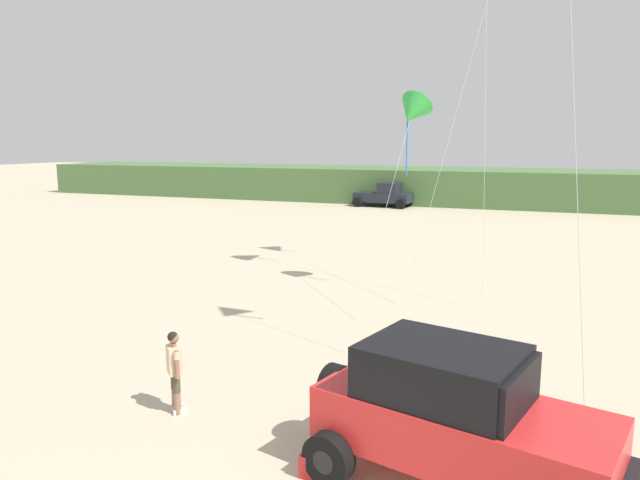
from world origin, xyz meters
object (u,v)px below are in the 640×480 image
at_px(person_watching, 175,367).
at_px(kite_white_parafoil, 412,112).
at_px(distant_pickup, 385,195).
at_px(cooler_box, 319,465).
at_px(jeep, 458,416).

height_order(person_watching, kite_white_parafoil, kite_white_parafoil).
bearing_deg(distant_pickup, cooler_box, -77.02).
height_order(cooler_box, kite_white_parafoil, kite_white_parafoil).
height_order(person_watching, cooler_box, person_watching).
relative_size(jeep, person_watching, 3.01).
xyz_separation_m(person_watching, kite_white_parafoil, (2.32, 10.74, 5.35)).
relative_size(person_watching, distant_pickup, 0.35).
xyz_separation_m(cooler_box, kite_white_parafoil, (-1.14, 11.86, 6.10)).
bearing_deg(jeep, cooler_box, -168.28).
distance_m(person_watching, distant_pickup, 37.55).
relative_size(cooler_box, kite_white_parafoil, 0.08).
xyz_separation_m(jeep, kite_white_parafoil, (-3.24, 11.42, 5.09)).
bearing_deg(cooler_box, jeep, 9.08).
height_order(cooler_box, distant_pickup, distant_pickup).
bearing_deg(kite_white_parafoil, jeep, -74.16).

